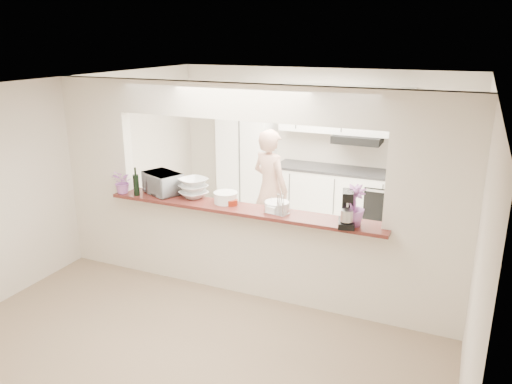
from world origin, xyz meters
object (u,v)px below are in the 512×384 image
Objects in this scene: toaster_oven at (162,183)px; stand_mixer at (347,210)px; refrigerator at (444,186)px; person at (270,189)px.

stand_mixer is (2.40, -0.19, 0.04)m from toaster_oven.
toaster_oven is at bearing -140.91° from refrigerator.
person is (-2.30, -1.21, 0.02)m from refrigerator.
person is at bearing -152.28° from refrigerator.
person is at bearing 133.53° from stand_mixer.
person reaches higher than stand_mixer.
stand_mixer is at bearing 156.85° from person.
toaster_oven is 1.25× the size of stand_mixer.
toaster_oven is 2.40m from stand_mixer.
refrigerator reaches higher than stand_mixer.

